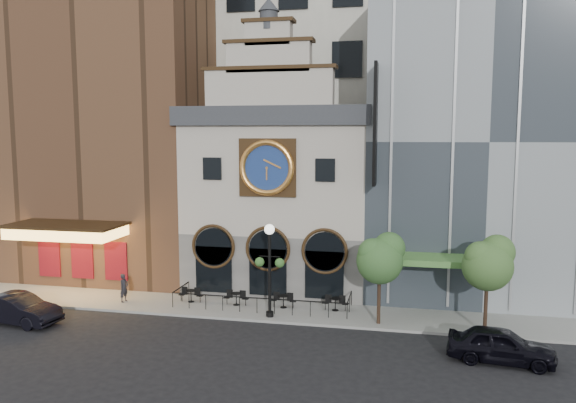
# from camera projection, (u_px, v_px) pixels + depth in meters

# --- Properties ---
(ground) EXTENTS (120.00, 120.00, 0.00)m
(ground) POSITION_uv_depth(u_px,v_px,m) (252.00, 322.00, 31.85)
(ground) COLOR black
(ground) RESTS_ON ground
(sidewalk) EXTENTS (44.00, 5.00, 0.15)m
(sidewalk) POSITION_uv_depth(u_px,v_px,m) (263.00, 307.00, 34.27)
(sidewalk) COLOR gray
(sidewalk) RESTS_ON ground
(clock_building) EXTENTS (12.60, 8.78, 18.65)m
(clock_building) POSITION_uv_depth(u_px,v_px,m) (281.00, 191.00, 38.65)
(clock_building) COLOR #605E5B
(clock_building) RESTS_ON ground
(theater_building) EXTENTS (14.00, 15.60, 25.00)m
(theater_building) POSITION_uv_depth(u_px,v_px,m) (121.00, 108.00, 42.68)
(theater_building) COLOR brown
(theater_building) RESTS_ON ground
(retail_building) EXTENTS (14.00, 14.40, 20.00)m
(retail_building) POSITION_uv_depth(u_px,v_px,m) (477.00, 141.00, 37.68)
(retail_building) COLOR gray
(retail_building) RESTS_ON ground
(office_tower) EXTENTS (20.00, 16.00, 40.00)m
(office_tower) POSITION_uv_depth(u_px,v_px,m) (311.00, 26.00, 48.89)
(office_tower) COLOR beige
(office_tower) RESTS_ON ground
(cafe_railing) EXTENTS (10.60, 2.60, 0.90)m
(cafe_railing) POSITION_uv_depth(u_px,v_px,m) (262.00, 299.00, 34.20)
(cafe_railing) COLOR black
(cafe_railing) RESTS_ON sidewalk
(bistro_0) EXTENTS (1.58, 0.68, 0.90)m
(bistro_0) POSITION_uv_depth(u_px,v_px,m) (191.00, 295.00, 35.10)
(bistro_0) COLOR black
(bistro_0) RESTS_ON sidewalk
(bistro_1) EXTENTS (1.58, 0.68, 0.90)m
(bistro_1) POSITION_uv_depth(u_px,v_px,m) (236.00, 298.00, 34.45)
(bistro_1) COLOR black
(bistro_1) RESTS_ON sidewalk
(bistro_2) EXTENTS (1.58, 0.68, 0.90)m
(bistro_2) POSITION_uv_depth(u_px,v_px,m) (283.00, 300.00, 33.95)
(bistro_2) COLOR black
(bistro_2) RESTS_ON sidewalk
(bistro_3) EXTENTS (1.58, 0.68, 0.90)m
(bistro_3) POSITION_uv_depth(u_px,v_px,m) (335.00, 303.00, 33.38)
(bistro_3) COLOR black
(bistro_3) RESTS_ON sidewalk
(car_right) EXTENTS (5.07, 2.57, 1.65)m
(car_right) POSITION_uv_depth(u_px,v_px,m) (501.00, 345.00, 26.14)
(car_right) COLOR black
(car_right) RESTS_ON ground
(car_left) EXTENTS (5.26, 2.41, 1.67)m
(car_left) POSITION_uv_depth(u_px,v_px,m) (17.00, 309.00, 31.52)
(car_left) COLOR black
(car_left) RESTS_ON ground
(pedestrian) EXTENTS (0.57, 0.73, 1.78)m
(pedestrian) POSITION_uv_depth(u_px,v_px,m) (124.00, 288.00, 35.11)
(pedestrian) COLOR black
(pedestrian) RESTS_ON sidewalk
(lamppost) EXTENTS (1.73, 0.59, 5.39)m
(lamppost) POSITION_uv_depth(u_px,v_px,m) (270.00, 260.00, 31.94)
(lamppost) COLOR black
(lamppost) RESTS_ON sidewalk
(tree_left) EXTENTS (2.65, 2.55, 5.11)m
(tree_left) POSITION_uv_depth(u_px,v_px,m) (381.00, 257.00, 30.76)
(tree_left) COLOR #382619
(tree_left) RESTS_ON sidewalk
(tree_right) EXTENTS (2.73, 2.62, 5.25)m
(tree_right) POSITION_uv_depth(u_px,v_px,m) (488.00, 262.00, 29.20)
(tree_right) COLOR #382619
(tree_right) RESTS_ON sidewalk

